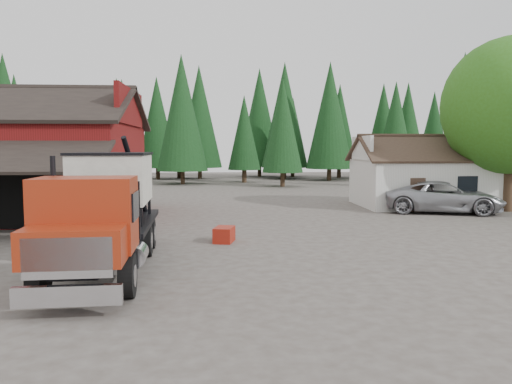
{
  "coord_description": "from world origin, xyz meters",
  "views": [
    {
      "loc": [
        0.07,
        -18.32,
        3.72
      ],
      "look_at": [
        1.57,
        3.55,
        1.8
      ],
      "focal_mm": 35.0,
      "sensor_mm": 36.0,
      "label": 1
    }
  ],
  "objects": [
    {
      "name": "ground",
      "position": [
        0.0,
        0.0,
        0.0
      ],
      "size": [
        120.0,
        120.0,
        0.0
      ],
      "primitive_type": "plane",
      "color": "#484039",
      "rests_on": "ground"
    },
    {
      "name": "equip_box",
      "position": [
        0.15,
        1.34,
        0.3
      ],
      "size": [
        0.92,
        1.23,
        0.6
      ],
      "primitive_type": "cube",
      "rotation": [
        0.0,
        0.0,
        -0.22
      ],
      "color": "maroon",
      "rests_on": "ground"
    },
    {
      "name": "feed_truck",
      "position": [
        -3.49,
        -2.97,
        1.94
      ],
      "size": [
        3.08,
        9.32,
        4.15
      ],
      "rotation": [
        0.0,
        0.0,
        0.05
      ],
      "color": "black",
      "rests_on": "ground"
    },
    {
      "name": "near_pine_b",
      "position": [
        6.0,
        30.0,
        5.89
      ],
      "size": [
        3.96,
        3.96,
        10.4
      ],
      "color": "#382619",
      "rests_on": "ground"
    },
    {
      "name": "conifer_backdrop",
      "position": [
        0.0,
        42.0,
        0.0
      ],
      "size": [
        76.0,
        16.0,
        16.0
      ],
      "primitive_type": null,
      "color": "black",
      "rests_on": "ground"
    },
    {
      "name": "near_pine_d",
      "position": [
        -4.0,
        34.0,
        7.39
      ],
      "size": [
        5.28,
        5.28,
        13.4
      ],
      "color": "#382619",
      "rests_on": "ground"
    },
    {
      "name": "near_pine_c",
      "position": [
        22.0,
        26.0,
        6.89
      ],
      "size": [
        4.84,
        4.84,
        12.4
      ],
      "color": "#382619",
      "rests_on": "ground"
    },
    {
      "name": "farmhouse",
      "position": [
        13.0,
        13.0,
        1.67
      ],
      "size": [
        8.6,
        6.42,
        4.65
      ],
      "color": "silver",
      "rests_on": "ground"
    },
    {
      "name": "deciduous_tree",
      "position": [
        17.01,
        9.97,
        5.91
      ],
      "size": [
        8.0,
        8.0,
        10.2
      ],
      "color": "#382619",
      "rests_on": "ground"
    },
    {
      "name": "red_barn",
      "position": [
        -11.0,
        9.9,
        2.69
      ],
      "size": [
        12.8,
        13.63,
        7.18
      ],
      "color": "maroon",
      "rests_on": "ground"
    },
    {
      "name": "silver_car",
      "position": [
        12.87,
        9.57,
        0.92
      ],
      "size": [
        7.2,
        4.83,
        1.83
      ],
      "primitive_type": "imported",
      "rotation": [
        0.0,
        0.0,
        1.28
      ],
      "color": "#A1A2A8",
      "rests_on": "ground"
    }
  ]
}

